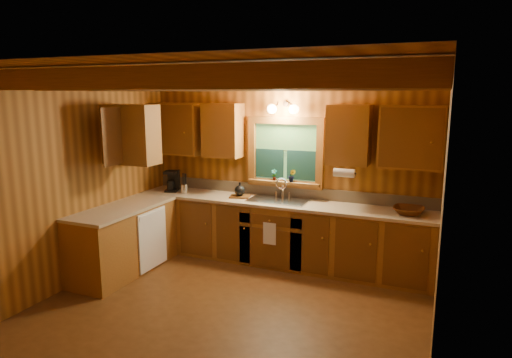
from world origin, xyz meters
The scene contains 20 objects.
room centered at (0.00, 0.00, 1.30)m, with size 4.20×4.20×4.20m.
ceiling_beams centered at (0.00, 0.00, 2.49)m, with size 4.20×2.54×0.18m.
base_cabinets centered at (-0.49, 1.28, 0.43)m, with size 4.20×2.22×0.86m.
countertop centered at (-0.48, 1.29, 0.88)m, with size 4.20×2.24×0.04m.
backsplash centered at (0.00, 1.89, 0.98)m, with size 4.20×0.02×0.16m, color tan.
dishwasher_panel centered at (-1.47, 0.68, 0.43)m, with size 0.02×0.60×0.80m, color white.
upper_cabinets centered at (-0.56, 1.42, 1.84)m, with size 4.19×1.77×0.78m.
window centered at (0.00, 1.87, 1.53)m, with size 1.12×0.08×1.00m.
window_sill centered at (0.00, 1.82, 1.12)m, with size 1.06×0.14×0.04m, color brown.
wall_sconce centered at (0.00, 1.75, 2.16)m, with size 0.45×0.21×0.17m.
paper_towel_roll centered at (0.92, 1.53, 1.37)m, with size 0.11×0.11×0.27m, color white.
dish_towel centered at (0.00, 1.26, 0.52)m, with size 0.18×0.01×0.30m, color white.
sink centered at (0.00, 1.60, 0.86)m, with size 0.82×0.48×0.43m.
coffee_maker centered at (-1.72, 1.58, 1.06)m, with size 0.18×0.23×0.32m.
utensil_crock centered at (-1.47, 1.51, 0.97)m, with size 0.11×0.11×0.30m.
cutting_board centered at (-0.58, 1.58, 0.91)m, with size 0.28×0.20×0.03m, color brown.
teakettle centered at (-0.58, 1.58, 1.00)m, with size 0.15×0.15×0.19m.
wicker_basket centered at (1.73, 1.56, 0.95)m, with size 0.38×0.38×0.09m, color #48230C.
potted_plant_left centered at (-0.15, 1.81, 1.22)m, with size 0.09×0.06×0.17m, color brown.
potted_plant_right centered at (0.13, 1.80, 1.23)m, with size 0.10×0.08×0.18m, color brown.
Camera 1 is at (2.09, -4.12, 2.37)m, focal length 31.50 mm.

